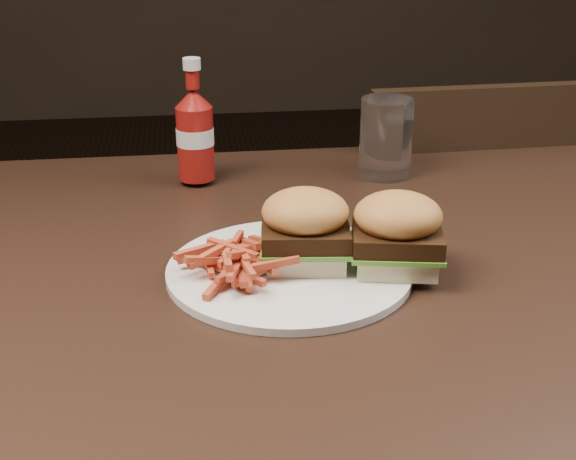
{
  "coord_description": "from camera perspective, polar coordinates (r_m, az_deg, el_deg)",
  "views": [
    {
      "loc": [
        -0.11,
        -0.85,
        1.15
      ],
      "look_at": [
        -0.0,
        -0.05,
        0.8
      ],
      "focal_mm": 50.0,
      "sensor_mm": 36.0,
      "label": 1
    }
  ],
  "objects": [
    {
      "name": "dining_table",
      "position": [
        0.95,
        -0.27,
        -2.7
      ],
      "size": [
        1.2,
        0.8,
        0.04
      ],
      "primitive_type": "cube",
      "color": "black",
      "rests_on": "ground"
    },
    {
      "name": "tumbler",
      "position": [
        1.2,
        6.98,
        6.4
      ],
      "size": [
        0.08,
        0.08,
        0.12
      ],
      "primitive_type": "cylinder",
      "rotation": [
        0.0,
        0.0,
        -0.01
      ],
      "color": "white",
      "rests_on": "dining_table"
    },
    {
      "name": "ketchup_bottle",
      "position": [
        1.16,
        -6.6,
        6.15
      ],
      "size": [
        0.06,
        0.06,
        0.11
      ],
      "primitive_type": "cylinder",
      "rotation": [
        0.0,
        0.0,
        0.06
      ],
      "color": "maroon",
      "rests_on": "dining_table"
    },
    {
      "name": "plate",
      "position": [
        0.89,
        0.08,
        -2.92
      ],
      "size": [
        0.27,
        0.27,
        0.01
      ],
      "primitive_type": "cylinder",
      "color": "white",
      "rests_on": "dining_table"
    },
    {
      "name": "sandwich_half_b",
      "position": [
        0.89,
        7.66,
        -1.97
      ],
      "size": [
        0.1,
        0.1,
        0.02
      ],
      "primitive_type": "cube",
      "rotation": [
        0.0,
        0.0,
        -0.19
      ],
      "color": "beige",
      "rests_on": "plate"
    },
    {
      "name": "fries_pile",
      "position": [
        0.87,
        -3.45,
        -1.65
      ],
      "size": [
        0.11,
        0.11,
        0.04
      ],
      "primitive_type": null,
      "rotation": [
        0.0,
        0.0,
        -0.19
      ],
      "color": "#C84C2E",
      "rests_on": "plate"
    },
    {
      "name": "sandwich_half_a",
      "position": [
        0.89,
        1.22,
        -1.68
      ],
      "size": [
        0.09,
        0.09,
        0.02
      ],
      "primitive_type": "cube",
      "rotation": [
        0.0,
        0.0,
        -0.11
      ],
      "color": "#F5D9C2",
      "rests_on": "plate"
    },
    {
      "name": "chair_far",
      "position": [
        1.64,
        10.12,
        -3.1
      ],
      "size": [
        0.41,
        0.41,
        0.04
      ],
      "primitive_type": "cube",
      "rotation": [
        0.0,
        0.0,
        3.18
      ],
      "color": "black",
      "rests_on": "ground"
    }
  ]
}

